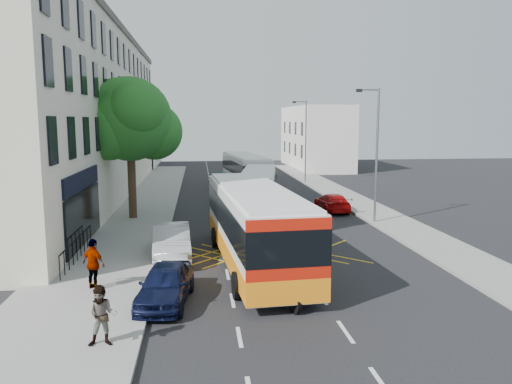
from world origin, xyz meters
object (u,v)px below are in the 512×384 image
object	(u,v)px
motorbike	(283,278)
pedestrian_near	(102,316)
parked_car_silver	(172,242)
parked_car_blue	(166,284)
distant_car_grey	(235,168)
pedestrian_far	(94,264)
street_tree	(130,120)
bus_far	(246,171)
lamp_far	(305,137)
distant_car_silver	(268,170)
distant_car_dark	(250,162)
lamp_near	(375,148)
bus_near	(255,224)
bus_mid	(258,189)
red_hatchback	(332,202)

from	to	relation	value
motorbike	pedestrian_near	xyz separation A→B (m)	(-5.47, -2.77, 0.01)
parked_car_silver	pedestrian_near	size ratio (longest dim) A/B	2.78
parked_car_blue	pedestrian_near	world-z (taller)	pedestrian_near
parked_car_blue	distant_car_grey	distance (m)	41.72
pedestrian_near	pedestrian_far	world-z (taller)	pedestrian_far
parked_car_silver	street_tree	bearing A→B (deg)	103.67
parked_car_blue	bus_far	bearing A→B (deg)	86.66
lamp_far	bus_far	xyz separation A→B (m)	(-6.24, -3.48, -2.97)
street_tree	distant_car_silver	size ratio (longest dim) A/B	2.42
lamp_far	distant_car_grey	xyz separation A→B (m)	(-6.32, 9.37, -4.00)
parked_car_silver	distant_car_dark	xyz separation A→B (m)	(8.14, 44.13, -0.09)
lamp_near	distant_car_silver	xyz separation A→B (m)	(-2.62, 27.15, -4.00)
lamp_near	bus_near	bearing A→B (deg)	-136.49
lamp_near	distant_car_dark	bearing A→B (deg)	95.53
parked_car_blue	parked_car_silver	distance (m)	5.69
lamp_far	motorbike	world-z (taller)	lamp_far
bus_mid	bus_far	bearing A→B (deg)	98.62
bus_mid	red_hatchback	bearing A→B (deg)	-2.22
red_hatchback	pedestrian_near	size ratio (longest dim) A/B	2.51
lamp_near	pedestrian_far	size ratio (longest dim) A/B	4.28
pedestrian_far	bus_near	bearing A→B (deg)	-117.77
bus_near	distant_car_grey	world-z (taller)	bus_near
lamp_near	bus_mid	distance (m)	9.01
bus_mid	parked_car_blue	bearing A→B (deg)	-97.39
parked_car_blue	distant_car_silver	size ratio (longest dim) A/B	1.10
parked_car_blue	bus_near	bearing A→B (deg)	57.66
distant_car_silver	distant_car_dark	distance (m)	10.71
lamp_near	distant_car_dark	xyz separation A→B (m)	(-3.66, 37.81, -3.94)
distant_car_silver	pedestrian_near	bearing A→B (deg)	72.97
motorbike	pedestrian_far	bearing A→B (deg)	142.81
bus_far	parked_car_silver	size ratio (longest dim) A/B	2.40
motorbike	distant_car_silver	distance (m)	40.13
street_tree	parked_car_blue	size ratio (longest dim) A/B	2.19
bus_far	pedestrian_near	size ratio (longest dim) A/B	6.69
distant_car_dark	lamp_near	bearing A→B (deg)	97.28
lamp_far	bus_far	size ratio (longest dim) A/B	0.71
bus_far	parked_car_silver	distance (m)	23.51
bus_far	parked_car_silver	bearing A→B (deg)	-109.58
pedestrian_far	red_hatchback	bearing A→B (deg)	-93.37
bus_mid	pedestrian_far	xyz separation A→B (m)	(-7.98, -16.10, -0.40)
distant_car_grey	pedestrian_near	bearing A→B (deg)	-98.64
red_hatchback	pedestrian_far	world-z (taller)	pedestrian_far
lamp_far	pedestrian_far	world-z (taller)	lamp_far
bus_near	bus_mid	world-z (taller)	bus_near
parked_car_blue	red_hatchback	world-z (taller)	parked_car_blue
bus_mid	bus_far	size ratio (longest dim) A/B	0.91
pedestrian_near	bus_near	bearing A→B (deg)	55.02
street_tree	distant_car_silver	world-z (taller)	street_tree
bus_mid	bus_far	distance (m)	11.00
bus_far	distant_car_silver	size ratio (longest dim) A/B	3.11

